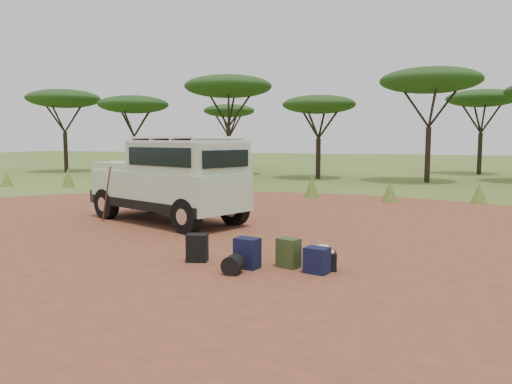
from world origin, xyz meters
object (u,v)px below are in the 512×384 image
(safari_vehicle, at_px, (171,181))
(backpack_black, at_px, (197,248))
(duffel_navy, at_px, (317,260))
(walking_staff, at_px, (107,195))
(hard_case, at_px, (323,261))
(backpack_navy, at_px, (247,253))
(backpack_olive, at_px, (288,253))

(safari_vehicle, bearing_deg, backpack_black, -32.86)
(safari_vehicle, distance_m, duffel_navy, 6.28)
(duffel_navy, bearing_deg, safari_vehicle, 155.58)
(walking_staff, height_order, hard_case, walking_staff)
(walking_staff, relative_size, hard_case, 3.64)
(safari_vehicle, xyz_separation_m, hard_case, (5.02, -3.50, -0.97))
(backpack_navy, bearing_deg, backpack_black, -177.41)
(backpack_black, bearing_deg, safari_vehicle, 109.86)
(walking_staff, relative_size, backpack_olive, 3.15)
(safari_vehicle, height_order, walking_staff, safari_vehicle)
(backpack_olive, bearing_deg, backpack_black, -154.82)
(backpack_olive, distance_m, duffel_navy, 0.60)
(safari_vehicle, xyz_separation_m, duffel_navy, (4.97, -3.74, -0.91))
(backpack_black, relative_size, duffel_navy, 1.17)
(duffel_navy, bearing_deg, backpack_olive, 172.77)
(hard_case, bearing_deg, walking_staff, 139.80)
(walking_staff, relative_size, backpack_navy, 3.04)
(walking_staff, xyz_separation_m, backpack_navy, (5.35, -3.15, -0.51))
(duffel_navy, height_order, hard_case, duffel_navy)
(backpack_olive, height_order, duffel_navy, backpack_olive)
(backpack_black, bearing_deg, hard_case, -10.60)
(backpack_navy, height_order, backpack_olive, backpack_navy)
(walking_staff, height_order, backpack_black, walking_staff)
(walking_staff, height_order, backpack_olive, walking_staff)
(backpack_black, relative_size, hard_case, 1.14)
(backpack_olive, relative_size, duffel_navy, 1.18)
(backpack_olive, xyz_separation_m, duffel_navy, (0.56, -0.20, -0.04))
(duffel_navy, bearing_deg, walking_staff, 167.69)
(walking_staff, xyz_separation_m, backpack_olive, (6.01, -2.84, -0.52))
(walking_staff, height_order, duffel_navy, walking_staff)
(walking_staff, bearing_deg, hard_case, -84.87)
(walking_staff, bearing_deg, backpack_navy, -92.41)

